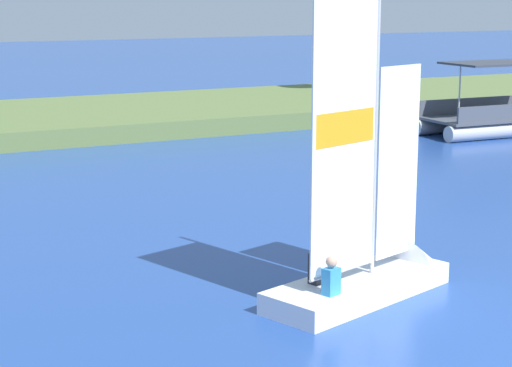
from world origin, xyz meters
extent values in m
cube|color=#5B703D|center=(0.00, 29.22, 0.34)|extent=(80.00, 10.30, 0.68)
cylinder|color=brown|center=(15.24, 30.77, 2.32)|extent=(0.30, 0.30, 3.27)
cube|color=brown|center=(14.29, 22.07, 0.22)|extent=(1.51, 5.00, 0.43)
cube|color=white|center=(-0.76, 5.83, 0.19)|extent=(4.01, 2.36, 0.38)
cone|color=white|center=(1.06, 6.40, 0.19)|extent=(1.25, 1.39, 1.17)
cylinder|color=#B7B7BC|center=(-0.39, 5.95, 3.22)|extent=(0.08, 0.08, 5.67)
cube|color=white|center=(-1.19, 5.70, 3.02)|extent=(1.60, 0.52, 4.78)
cube|color=orange|center=(-1.19, 5.70, 3.10)|extent=(1.45, 0.48, 0.57)
cube|color=white|center=(0.27, 6.15, 2.32)|extent=(1.14, 0.38, 3.48)
cylinder|color=#B7B7BC|center=(-1.19, 5.70, 0.60)|extent=(1.61, 0.55, 0.06)
cube|color=#338CCC|center=(-1.70, 5.24, 0.62)|extent=(0.33, 0.27, 0.46)
sphere|color=tan|center=(-1.70, 5.24, 0.96)|extent=(0.20, 0.20, 0.20)
cube|color=#26262D|center=(-1.58, 5.88, 0.65)|extent=(0.33, 0.27, 0.54)
sphere|color=tan|center=(-1.58, 5.88, 1.03)|extent=(0.20, 0.20, 0.20)
cylinder|color=#B2B2B7|center=(15.02, 20.66, 0.30)|extent=(5.99, 0.89, 0.60)
cube|color=#474C56|center=(14.97, 19.66, 0.65)|extent=(5.84, 2.87, 0.10)
cube|color=#474C56|center=(15.03, 20.86, 1.00)|extent=(5.49, 0.36, 0.60)
cylinder|color=#B2B2B7|center=(13.19, 19.75, 1.70)|extent=(0.06, 0.06, 2.00)
cube|color=#333842|center=(14.97, 19.66, 2.74)|extent=(4.16, 2.53, 0.08)
camera|label=1|loc=(-9.58, -7.03, 5.29)|focal=64.06mm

